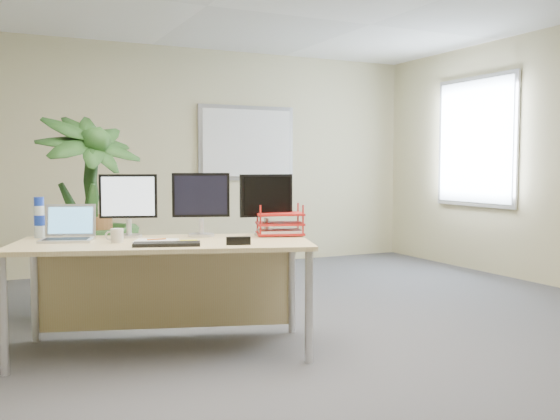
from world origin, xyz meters
name	(u,v)px	position (x,y,z in m)	size (l,w,h in m)	color
floor	(313,364)	(0.00, 0.00, 0.00)	(8.00, 8.00, 0.00)	#48484D
back_wall	(154,158)	(0.00, 4.00, 1.35)	(7.00, 0.04, 2.70)	beige
whiteboard	(247,143)	(1.20, 3.97, 1.55)	(1.30, 0.04, 0.95)	#9E9DA2
window	(476,142)	(3.47, 2.30, 1.55)	(0.04, 1.30, 1.55)	#9E9DA2
desk	(164,262)	(-0.75, 0.78, 0.60)	(2.13, 1.40, 0.76)	#D1B77B
floor_plant	(88,229)	(-1.11, 1.81, 0.75)	(0.84, 0.84, 1.50)	#1A3D16
monitor_left	(128,201)	(-0.94, 1.02, 1.01)	(0.39, 0.18, 0.45)	silver
monitor_right	(201,200)	(-0.46, 0.85, 1.02)	(0.40, 0.19, 0.46)	silver
monitor_dark	(266,200)	(0.00, 0.71, 1.01)	(0.40, 0.18, 0.45)	silver
laptop	(68,232)	(-1.35, 1.01, 0.82)	(0.41, 0.39, 0.24)	silver
keyboard	(167,244)	(-0.82, 0.43, 0.77)	(0.42, 0.14, 0.02)	black
coffee_mug	(117,236)	(-1.08, 0.74, 0.80)	(0.12, 0.08, 0.09)	silver
spiral_notebook	(156,241)	(-0.83, 0.67, 0.76)	(0.28, 0.21, 0.01)	white
orange_pen	(157,239)	(-0.83, 0.67, 0.77)	(0.01, 0.01, 0.13)	#D16217
yellow_highlighter	(189,241)	(-0.64, 0.57, 0.76)	(0.02, 0.02, 0.11)	#FBFF1A
water_bottle	(39,218)	(-1.52, 1.25, 0.89)	(0.07, 0.07, 0.29)	white
letter_tray	(280,226)	(0.08, 0.65, 0.83)	(0.40, 0.35, 0.16)	red
stapler	(238,241)	(-0.39, 0.28, 0.78)	(0.16, 0.04, 0.05)	black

